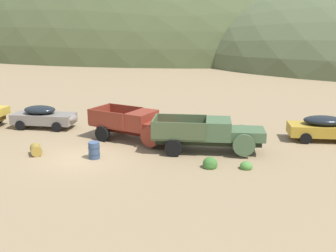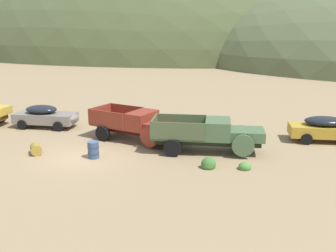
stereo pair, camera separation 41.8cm
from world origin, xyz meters
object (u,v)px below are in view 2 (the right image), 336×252
at_px(car_primer_gray, 47,116).
at_px(car_mustard, 331,129).
at_px(truck_weathered_green, 214,134).
at_px(truck_rust_red, 140,125).
at_px(oil_drum_spare, 93,150).
at_px(oil_drum_by_truck, 36,149).

relative_size(car_primer_gray, car_mustard, 0.90).
bearing_deg(truck_weathered_green, truck_rust_red, 161.31).
height_order(car_primer_gray, oil_drum_spare, car_primer_gray).
distance_m(car_mustard, oil_drum_by_truck, 17.56).
bearing_deg(truck_weathered_green, oil_drum_spare, -163.65).
xyz_separation_m(car_primer_gray, car_mustard, (18.78, 1.25, 0.00)).
distance_m(car_primer_gray, truck_rust_red, 7.52).
xyz_separation_m(car_primer_gray, truck_rust_red, (7.35, -1.56, 0.21)).
distance_m(oil_drum_by_truck, oil_drum_spare, 3.38).
xyz_separation_m(truck_rust_red, truck_weathered_green, (4.71, -0.98, 0.00)).
bearing_deg(car_primer_gray, truck_weathered_green, -16.21).
distance_m(car_primer_gray, oil_drum_spare, 7.87).
height_order(car_primer_gray, truck_weathered_green, truck_weathered_green).
xyz_separation_m(car_mustard, oil_drum_spare, (-12.87, -6.44, -0.36)).
relative_size(truck_rust_red, oil_drum_spare, 6.51).
relative_size(oil_drum_by_truck, oil_drum_spare, 1.11).
height_order(car_mustard, oil_drum_by_truck, car_mustard).
relative_size(car_primer_gray, truck_weathered_green, 0.72).
xyz_separation_m(car_mustard, oil_drum_by_truck, (-16.25, -6.65, -0.52)).
height_order(car_mustard, oil_drum_spare, car_mustard).
height_order(truck_weathered_green, oil_drum_spare, truck_weathered_green).
bearing_deg(oil_drum_by_truck, oil_drum_spare, 3.53).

